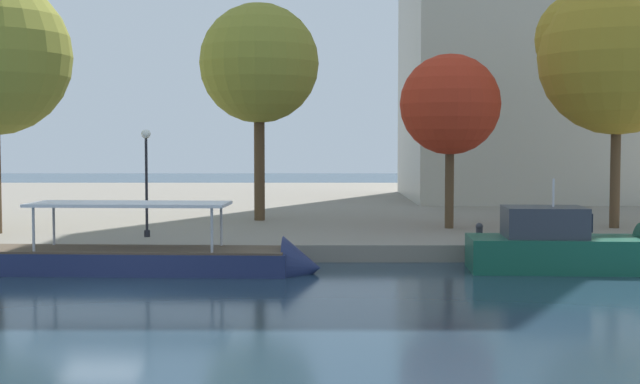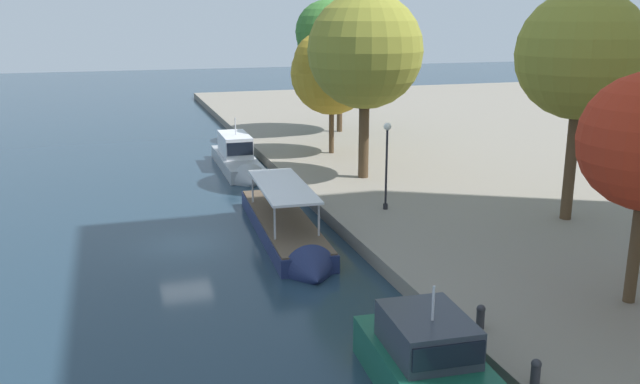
{
  "view_description": "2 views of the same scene",
  "coord_description": "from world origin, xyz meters",
  "px_view_note": "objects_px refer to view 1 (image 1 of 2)",
  "views": [
    {
      "loc": [
        7.01,
        -27.56,
        4.9
      ],
      "look_at": [
        7.1,
        6.48,
        2.95
      ],
      "focal_mm": 49.04,
      "sensor_mm": 36.0,
      "label": 1
    },
    {
      "loc": [
        31.96,
        -2.9,
        11.05
      ],
      "look_at": [
        1.74,
        6.48,
        2.63
      ],
      "focal_mm": 37.71,
      "sensor_mm": 36.0,
      "label": 2
    }
  ],
  "objects_px": {
    "mooring_bollard_1": "(477,232)",
    "tree_5": "(259,63)",
    "lamp_post": "(144,170)",
    "tree_4": "(449,102)",
    "motor_yacht_2": "(571,251)",
    "tree_2": "(604,52)",
    "mooring_bollard_0": "(568,234)",
    "tour_boat_1": "(154,263)"
  },
  "relations": [
    {
      "from": "tour_boat_1",
      "to": "tree_5",
      "type": "height_order",
      "value": "tree_5"
    },
    {
      "from": "motor_yacht_2",
      "to": "tree_4",
      "type": "bearing_deg",
      "value": 111.8
    },
    {
      "from": "tree_4",
      "to": "mooring_bollard_1",
      "type": "bearing_deg",
      "value": -88.14
    },
    {
      "from": "mooring_bollard_1",
      "to": "tree_5",
      "type": "bearing_deg",
      "value": 132.2
    },
    {
      "from": "motor_yacht_2",
      "to": "tree_5",
      "type": "distance_m",
      "value": 20.58
    },
    {
      "from": "mooring_bollard_0",
      "to": "tree_4",
      "type": "distance_m",
      "value": 9.9
    },
    {
      "from": "mooring_bollard_1",
      "to": "tree_5",
      "type": "relative_size",
      "value": 0.07
    },
    {
      "from": "mooring_bollard_0",
      "to": "tree_2",
      "type": "xyz_separation_m",
      "value": [
        3.75,
        7.33,
        8.16
      ]
    },
    {
      "from": "tree_5",
      "to": "tour_boat_1",
      "type": "bearing_deg",
      "value": -101.92
    },
    {
      "from": "mooring_bollard_1",
      "to": "tree_4",
      "type": "distance_m",
      "value": 8.8
    },
    {
      "from": "motor_yacht_2",
      "to": "mooring_bollard_0",
      "type": "relative_size",
      "value": 9.55
    },
    {
      "from": "lamp_post",
      "to": "tree_4",
      "type": "bearing_deg",
      "value": 16.69
    },
    {
      "from": "motor_yacht_2",
      "to": "tree_4",
      "type": "relative_size",
      "value": 0.92
    },
    {
      "from": "motor_yacht_2",
      "to": "mooring_bollard_0",
      "type": "bearing_deg",
      "value": 79.66
    },
    {
      "from": "motor_yacht_2",
      "to": "lamp_post",
      "type": "height_order",
      "value": "lamp_post"
    },
    {
      "from": "mooring_bollard_0",
      "to": "tree_4",
      "type": "xyz_separation_m",
      "value": [
        -3.9,
        7.07,
        5.72
      ]
    },
    {
      "from": "tree_2",
      "to": "tree_4",
      "type": "distance_m",
      "value": 8.03
    },
    {
      "from": "tour_boat_1",
      "to": "motor_yacht_2",
      "type": "xyz_separation_m",
      "value": [
        15.8,
        0.43,
        0.4
      ]
    },
    {
      "from": "tree_5",
      "to": "tree_2",
      "type": "bearing_deg",
      "value": -12.46
    },
    {
      "from": "tour_boat_1",
      "to": "mooring_bollard_1",
      "type": "relative_size",
      "value": 15.51
    },
    {
      "from": "lamp_post",
      "to": "tree_5",
      "type": "height_order",
      "value": "tree_5"
    },
    {
      "from": "motor_yacht_2",
      "to": "lamp_post",
      "type": "relative_size",
      "value": 1.64
    },
    {
      "from": "tour_boat_1",
      "to": "mooring_bollard_0",
      "type": "relative_size",
      "value": 16.19
    },
    {
      "from": "lamp_post",
      "to": "tree_2",
      "type": "bearing_deg",
      "value": 11.65
    },
    {
      "from": "mooring_bollard_0",
      "to": "tree_2",
      "type": "distance_m",
      "value": 11.59
    },
    {
      "from": "tour_boat_1",
      "to": "lamp_post",
      "type": "distance_m",
      "value": 6.99
    },
    {
      "from": "motor_yacht_2",
      "to": "tree_5",
      "type": "relative_size",
      "value": 0.67
    },
    {
      "from": "motor_yacht_2",
      "to": "lamp_post",
      "type": "distance_m",
      "value": 18.42
    },
    {
      "from": "mooring_bollard_0",
      "to": "tree_4",
      "type": "bearing_deg",
      "value": 118.91
    },
    {
      "from": "tour_boat_1",
      "to": "tree_2",
      "type": "relative_size",
      "value": 1.09
    },
    {
      "from": "lamp_post",
      "to": "tree_4",
      "type": "relative_size",
      "value": 0.56
    },
    {
      "from": "tree_2",
      "to": "tree_5",
      "type": "height_order",
      "value": "tree_2"
    },
    {
      "from": "mooring_bollard_0",
      "to": "tree_2",
      "type": "relative_size",
      "value": 0.07
    },
    {
      "from": "mooring_bollard_1",
      "to": "lamp_post",
      "type": "distance_m",
      "value": 14.73
    },
    {
      "from": "mooring_bollard_1",
      "to": "mooring_bollard_0",
      "type": "bearing_deg",
      "value": -5.67
    },
    {
      "from": "lamp_post",
      "to": "motor_yacht_2",
      "type": "bearing_deg",
      "value": -17.63
    },
    {
      "from": "motor_yacht_2",
      "to": "mooring_bollard_1",
      "type": "relative_size",
      "value": 9.14
    },
    {
      "from": "motor_yacht_2",
      "to": "tree_2",
      "type": "bearing_deg",
      "value": 69.54
    },
    {
      "from": "motor_yacht_2",
      "to": "tree_2",
      "type": "distance_m",
      "value": 13.86
    },
    {
      "from": "tour_boat_1",
      "to": "tree_4",
      "type": "relative_size",
      "value": 1.56
    },
    {
      "from": "tree_2",
      "to": "tree_5",
      "type": "relative_size",
      "value": 1.05
    },
    {
      "from": "mooring_bollard_1",
      "to": "tree_2",
      "type": "height_order",
      "value": "tree_2"
    }
  ]
}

